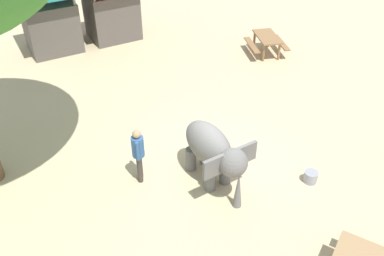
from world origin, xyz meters
The scene contains 7 objects.
ground_plane centered at (0.00, 0.00, 0.00)m, with size 60.00×60.00×0.00m, color tan.
elephant centered at (-0.30, -0.51, 1.02)m, with size 1.55×2.30×1.60m.
person_handler centered at (-1.95, 0.47, 0.95)m, with size 0.32×0.47×1.62m.
picnic_table_near centered at (5.55, 4.86, 0.59)m, with size 1.88×1.89×0.78m.
market_stall_teal centered at (-1.89, 9.50, 1.14)m, with size 2.50×2.50×2.52m.
market_stall_red centered at (0.71, 9.50, 1.14)m, with size 2.50×2.50×2.52m.
feed_bucket centered at (1.95, -1.82, 0.16)m, with size 0.36×0.36×0.32m, color gray.
Camera 1 is at (-4.81, -7.47, 7.83)m, focal length 39.44 mm.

